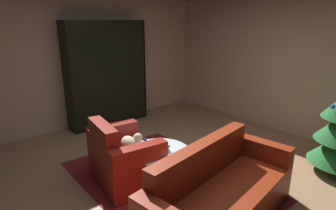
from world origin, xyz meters
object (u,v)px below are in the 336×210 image
at_px(book_stack_on_table, 161,146).
at_px(coffee_table, 159,153).
at_px(armchair_red, 123,159).
at_px(couch_red, 220,196).
at_px(bookshelf_unit, 111,73).
at_px(bottle_on_table, 146,149).

bearing_deg(book_stack_on_table, coffee_table, -62.63).
relative_size(coffee_table, book_stack_on_table, 3.49).
distance_m(armchair_red, couch_red, 1.38).
relative_size(armchair_red, book_stack_on_table, 4.75).
relative_size(couch_red, book_stack_on_table, 8.95).
distance_m(bookshelf_unit, coffee_table, 2.63).
height_order(armchair_red, bottle_on_table, armchair_red).
relative_size(bookshelf_unit, bottle_on_table, 9.06).
height_order(couch_red, book_stack_on_table, couch_red).
relative_size(couch_red, coffee_table, 2.56).
bearing_deg(bottle_on_table, couch_red, 14.57).
xyz_separation_m(bookshelf_unit, bottle_on_table, (2.46, -0.90, -0.50)).
bearing_deg(coffee_table, book_stack_on_table, 117.37).
bearing_deg(book_stack_on_table, couch_red, 0.18).
bearing_deg(book_stack_on_table, bottle_on_table, -85.23).
bearing_deg(armchair_red, bookshelf_unit, 154.05).
height_order(bookshelf_unit, bottle_on_table, bookshelf_unit).
xyz_separation_m(bookshelf_unit, armchair_red, (2.13, -1.04, -0.74)).
bearing_deg(armchair_red, coffee_table, 47.51).
xyz_separation_m(coffee_table, bottle_on_table, (0.00, -0.22, 0.13)).
height_order(couch_red, bottle_on_table, couch_red).
distance_m(armchair_red, coffee_table, 0.49).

